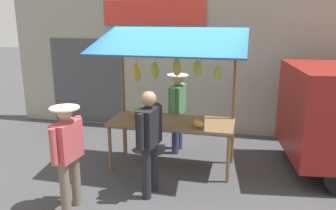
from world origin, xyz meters
name	(u,v)px	position (x,y,z in m)	size (l,w,h in m)	color
ground_plane	(172,166)	(0.00, 0.00, 0.00)	(40.00, 40.00, 0.00)	#424244
street_backdrop	(190,60)	(0.06, -2.20, 1.70)	(9.00, 0.30, 3.40)	#9E998E
market_stall	(172,84)	(0.01, -0.04, 1.54)	(2.50, 1.46, 2.50)	brown
vendor_with_sunhat	(177,106)	(0.05, -0.75, 0.95)	(0.42, 0.69, 1.62)	navy
shopper_with_shopping_bag	(149,136)	(0.11, 1.06, 0.95)	(0.28, 0.70, 1.65)	#232328
shopper_with_ponytail	(68,150)	(1.09, 1.72, 0.91)	(0.40, 0.67, 1.55)	#726656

